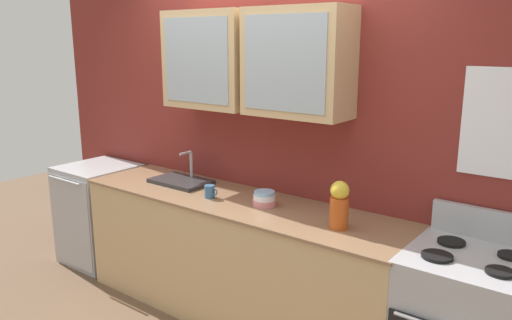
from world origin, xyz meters
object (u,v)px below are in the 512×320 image
Objects in this scene: bowl_stack at (264,199)px; cup_near_sink at (210,192)px; sink_faucet at (181,180)px; dishwasher at (100,213)px; vase at (339,205)px.

bowl_stack is 0.43m from cup_near_sink.
sink_faucet reaches higher than dishwasher.
sink_faucet reaches higher than cup_near_sink.
bowl_stack is 0.62m from vase.
cup_near_sink is (0.44, -0.15, 0.03)m from sink_faucet.
sink_faucet reaches higher than bowl_stack.
vase is at bearing -4.73° from sink_faucet.
dishwasher is at bearing -179.34° from bowl_stack.
dishwasher is (-1.45, 0.07, -0.49)m from cup_near_sink.
cup_near_sink is at bearing -178.63° from vase.
bowl_stack is at bearing 12.78° from cup_near_sink.
sink_faucet is 0.46m from cup_near_sink.
dishwasher is at bearing 178.88° from vase.
sink_faucet is 2.91× the size of bowl_stack.
bowl_stack is at bearing -3.42° from sink_faucet.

